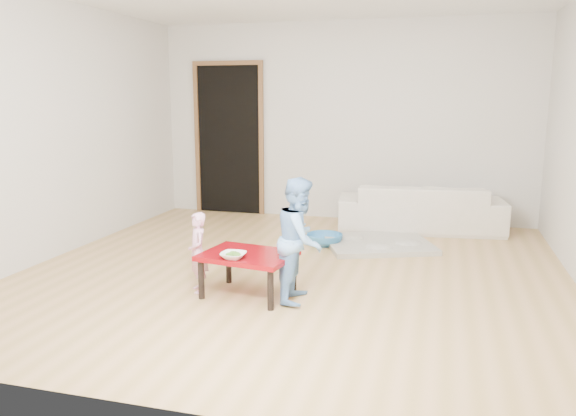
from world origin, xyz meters
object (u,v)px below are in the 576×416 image
at_px(bowl, 233,255).
at_px(child_blue, 300,240).
at_px(red_table, 248,274).
at_px(basin, 324,240).
at_px(sofa, 420,207).
at_px(child_pink, 198,252).

bearing_deg(bowl, child_blue, 22.15).
bearing_deg(child_blue, red_table, 91.12).
distance_m(red_table, basin, 1.78).
bearing_deg(bowl, sofa, 66.00).
height_order(bowl, child_blue, child_blue).
relative_size(red_table, child_pink, 1.07).
bearing_deg(basin, bowl, -99.84).
xyz_separation_m(sofa, red_table, (-1.26, -2.79, -0.11)).
height_order(sofa, child_pink, child_pink).
xyz_separation_m(sofa, child_pink, (-1.70, -2.80, 0.05)).
bearing_deg(bowl, red_table, 71.80).
height_order(child_pink, basin, child_pink).
bearing_deg(sofa, child_pink, 51.61).
relative_size(sofa, child_blue, 1.96).
bearing_deg(basin, child_blue, -84.70).
bearing_deg(sofa, bowl, 58.90).
xyz_separation_m(bowl, child_blue, (0.50, 0.20, 0.11)).
bearing_deg(child_blue, child_pink, 90.38).
distance_m(sofa, red_table, 3.06).
bearing_deg(child_pink, red_table, 56.47).
bearing_deg(child_blue, basin, 3.16).
bearing_deg(basin, red_table, -98.96).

